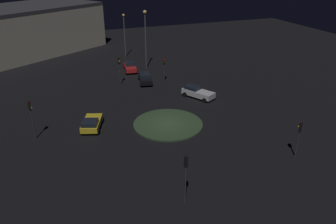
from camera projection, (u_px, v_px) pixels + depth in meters
name	position (u px, v px, depth m)	size (l,w,h in m)	color
ground_plane	(168.00, 125.00, 38.30)	(114.67, 114.67, 0.00)	black
roundabout_island	(168.00, 124.00, 38.27)	(8.05, 8.05, 0.18)	#2D4228
car_black	(145.00, 78.00, 50.80)	(2.62, 4.68, 1.44)	black
car_red	(130.00, 67.00, 55.97)	(2.44, 4.39, 1.48)	red
car_yellow	(91.00, 123.00, 37.07)	(3.11, 4.30, 1.37)	gold
car_silver	(197.00, 92.00, 45.38)	(3.73, 4.80, 1.51)	silver
traffic_light_north	(186.00, 170.00, 24.81)	(0.35, 0.39, 4.37)	#2D2D2D
traffic_light_east	(31.00, 113.00, 34.06)	(0.37, 0.33, 4.33)	#2D2D2D
traffic_light_northwest	(299.00, 132.00, 31.10)	(0.38, 0.39, 3.71)	#2D2D2D
traffic_light_south	(119.00, 66.00, 49.11)	(0.33, 0.37, 4.16)	#2D2D2D
traffic_light_south_near	(164.00, 65.00, 50.32)	(0.35, 0.39, 3.78)	#2D2D2D
streetlamp_south	(124.00, 31.00, 62.24)	(0.47, 0.47, 8.12)	#4C4C51
streetlamp_south_near	(145.00, 30.00, 54.96)	(0.59, 0.59, 9.82)	#4C4C51
store_building	(8.00, 33.00, 62.92)	(38.14, 31.89, 9.05)	#ADA893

